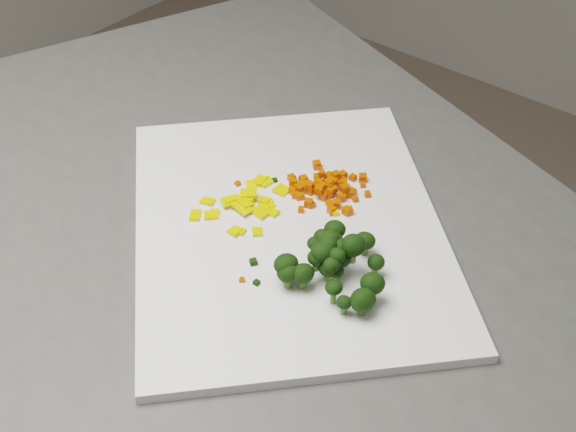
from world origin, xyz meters
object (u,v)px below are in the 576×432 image
Objects in this scene: carrot_pile at (327,183)px; broccoli_pile at (335,264)px; pepper_pile at (242,202)px; cutting_board at (288,227)px.

broccoli_pile is (0.10, -0.12, 0.01)m from carrot_pile.
carrot_pile is 0.86× the size of pepper_pile.
broccoli_pile reaches higher than cutting_board.
carrot_pile is at bearing 129.89° from broccoli_pile.
cutting_board is 0.06m from pepper_pile.
cutting_board is 3.88× the size of pepper_pile.
broccoli_pile is at bearing -50.11° from carrot_pile.
carrot_pile reaches higher than cutting_board.
broccoli_pile reaches higher than pepper_pile.
carrot_pile is at bearing 89.51° from cutting_board.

